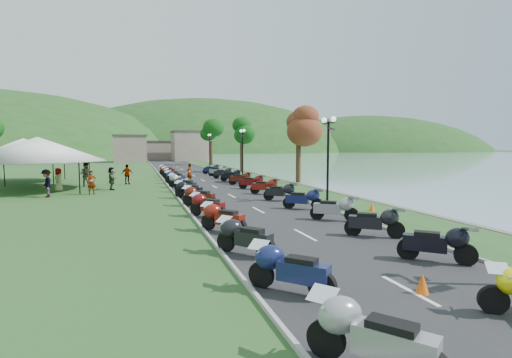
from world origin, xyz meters
TOP-DOWN VIEW (x-y plane):
  - road at (0.00, 40.00)m, footprint 7.00×120.00m
  - hills_backdrop at (0.00, 200.00)m, footprint 360.00×120.00m
  - far_building at (-2.00, 85.00)m, footprint 18.00×16.00m
  - moto_row_left at (-2.79, 18.13)m, footprint 2.60×49.60m
  - moto_row_right at (2.33, 23.83)m, footprint 2.60×38.66m
  - vendor_tent_main at (-13.00, 29.47)m, footprint 6.33×6.33m
  - vendor_tent_side at (-15.72, 36.96)m, footprint 5.69×5.69m
  - tree_lakeside at (7.86, 29.34)m, footprint 2.88×2.88m
  - pedestrian_a at (-8.98, 25.62)m, footprint 0.72×0.64m
  - pedestrian_b at (-10.00, 31.44)m, footprint 1.09×0.84m
  - pedestrian_c at (-11.65, 24.96)m, footprint 0.90×1.28m
  - traffic_cone_near at (0.17, 3.74)m, footprint 0.31×0.31m

SIDE VIEW (x-z plane):
  - hills_backdrop at x=0.00m, z-range -38.00..38.00m
  - pedestrian_a at x=-8.98m, z-range -0.82..0.82m
  - pedestrian_b at x=-10.00m, z-range -0.99..0.99m
  - pedestrian_c at x=-11.65m, z-range -0.91..0.91m
  - road at x=0.00m, z-range 0.00..0.02m
  - traffic_cone_near at x=0.17m, z-range 0.00..0.49m
  - moto_row_left at x=-2.79m, z-range 0.00..1.10m
  - moto_row_right at x=2.33m, z-range 0.00..1.10m
  - vendor_tent_main at x=-13.00m, z-range 0.00..4.00m
  - vendor_tent_side at x=-15.72m, z-range 0.00..4.00m
  - far_building at x=-2.00m, z-range 0.00..5.00m
  - tree_lakeside at x=7.86m, z-range 0.00..7.99m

